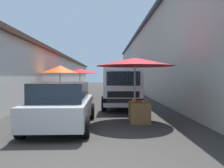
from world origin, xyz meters
The scene contains 11 objects.
ground centered at (13.50, 0.00, 0.00)m, with size 90.00×90.00×0.00m, color #33302D.
building_left_whitewash centered at (15.75, 7.23, 1.86)m, with size 49.80×7.50×3.71m.
building_right_concrete centered at (15.75, -7.23, 3.16)m, with size 49.80×7.50×6.30m.
fruit_stall_far_right centered at (4.04, -1.49, 1.86)m, with size 2.80×2.80×2.39m.
fruit_stall_mid_lane centered at (10.07, 2.47, 1.85)m, with size 2.26×2.26×2.42m.
fruit_stall_far_left centered at (13.44, 1.66, 1.88)m, with size 2.82×2.82×2.31m.
fruit_stall_near_right centered at (19.92, -1.66, 1.67)m, with size 2.31×2.31×2.21m.
hatchback_car centered at (3.29, 0.98, 0.74)m, with size 3.93×1.96×1.45m.
delivery_truck centered at (7.14, -1.22, 1.04)m, with size 4.97×2.07×2.08m.
vendor_by_crates centered at (17.18, -1.78, 0.90)m, with size 0.63×0.23×1.58m.
parked_scooter centered at (12.82, 3.06, 0.45)m, with size 1.69×0.37×1.14m.
Camera 1 is at (-3.87, -0.47, 1.64)m, focal length 35.45 mm.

